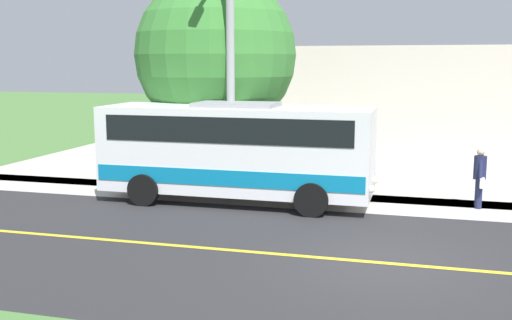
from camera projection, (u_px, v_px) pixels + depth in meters
The scene contains 10 objects.
ground_plane at pixel (383, 263), 12.13m from camera, with size 120.00×120.00×0.00m, color #477238.
road_surface at pixel (383, 263), 12.13m from camera, with size 8.00×100.00×0.01m, color #28282B.
sidewalk at pixel (395, 205), 17.08m from camera, with size 2.40×100.00×0.01m, color #B2ADA3.
parking_lot_surface at pixel (483, 168), 23.17m from camera, with size 14.00×36.00×0.01m, color #B2ADA3.
road_centre_line at pixel (383, 263), 12.13m from camera, with size 0.16×100.00×0.00m, color gold.
shuttle_bus_front at pixel (237, 147), 17.29m from camera, with size 2.61×7.78×2.86m.
pedestrian_with_bags at pixel (480, 176), 16.63m from camera, with size 0.72×0.34×1.67m.
street_light_pole at pixel (229, 40), 17.28m from camera, with size 1.97×0.24×8.41m.
tree_curbside at pixel (216, 55), 20.07m from camera, with size 5.33×5.33×6.89m.
commercial_building at pixel (413, 93), 32.10m from camera, with size 10.00×21.77×4.73m, color beige.
Camera 1 is at (11.90, 0.59, 3.97)m, focal length 42.59 mm.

